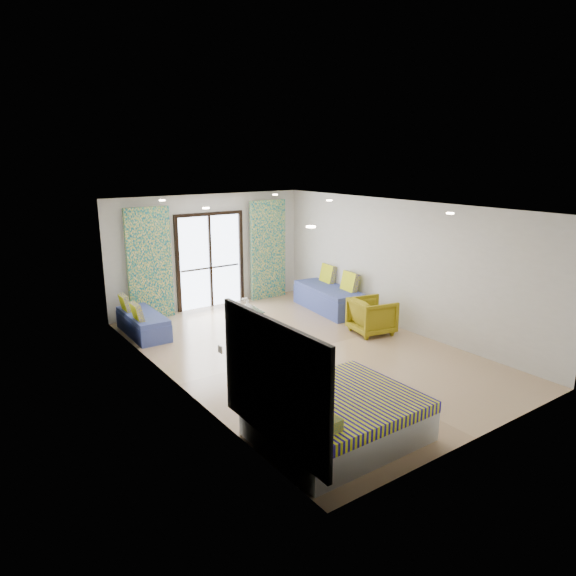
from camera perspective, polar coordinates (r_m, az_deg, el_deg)
floor at (r=9.69m, az=1.69°, el=-7.05°), size 5.00×7.50×0.01m
ceiling at (r=9.06m, az=1.82°, el=9.05°), size 5.00×7.50×0.01m
wall_back at (r=12.42m, az=-8.73°, el=4.06°), size 5.00×0.01×2.70m
wall_front at (r=6.80m, az=21.19°, el=-5.44°), size 5.00×0.01×2.70m
wall_left at (r=8.08m, az=-12.57°, el=-1.71°), size 0.01×7.50×2.70m
wall_right at (r=10.94m, az=12.29°, el=2.50°), size 0.01×7.50×2.70m
balcony_door at (r=12.41m, az=-8.65°, el=3.63°), size 1.76×0.08×2.28m
balcony_rail at (r=12.48m, az=-8.62°, el=2.24°), size 1.52×0.03×0.04m
curtain_left at (r=11.68m, az=-15.12°, el=2.57°), size 1.00×0.10×2.50m
curtain_right at (r=13.04m, az=-2.25°, el=4.26°), size 1.00×0.10×2.50m
downlight_a at (r=6.64m, az=2.56°, el=6.82°), size 0.12×0.12×0.02m
downlight_b at (r=8.63m, az=17.57°, el=7.93°), size 0.12×0.12×0.02m
downlight_c at (r=9.18m, az=-9.11°, el=8.76°), size 0.12×0.12×0.02m
downlight_d at (r=10.71m, az=4.62°, el=9.68°), size 0.12×0.12×0.02m
downlight_e at (r=11.00m, az=-13.81°, el=9.44°), size 0.12×0.12×0.02m
downlight_f at (r=12.31m, az=-1.44°, el=10.33°), size 0.12×0.12×0.02m
headboard at (r=5.96m, az=-1.74°, el=-10.37°), size 0.06×2.10×1.50m
switch_plate at (r=6.95m, az=-7.55°, el=-6.77°), size 0.02×0.10×0.10m
bed at (r=6.83m, az=5.41°, el=-14.11°), size 2.02×1.65×0.70m
daybed_left at (r=10.92m, az=-15.87°, el=-3.74°), size 0.65×1.62×0.80m
daybed_right at (r=12.19m, az=4.58°, el=-1.03°), size 1.03×2.10×0.99m
coffee_table at (r=10.83m, az=-4.75°, el=-2.74°), size 0.68×0.68×0.71m
vase at (r=10.77m, az=-4.50°, el=-2.02°), size 0.21×0.22×0.20m
armchair at (r=10.68m, az=9.33°, el=-2.90°), size 0.88×0.91×0.81m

